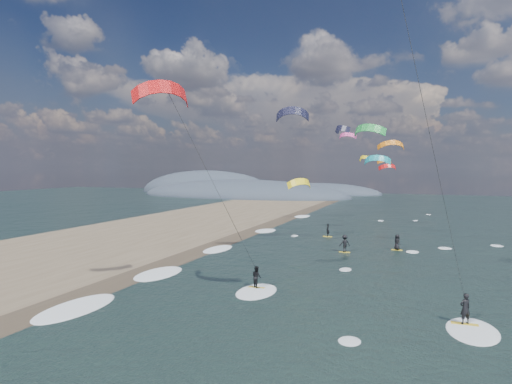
% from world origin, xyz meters
% --- Properties ---
extents(wet_sand_strip, '(3.00, 240.00, 0.00)m').
position_xyz_m(wet_sand_strip, '(-12.00, 10.00, 0.00)').
color(wet_sand_strip, '#382D23').
rests_on(wet_sand_strip, ground).
extents(coastal_hills, '(80.00, 41.00, 15.00)m').
position_xyz_m(coastal_hills, '(-44.84, 107.86, 0.00)').
color(coastal_hills, '#3D4756').
rests_on(coastal_hills, ground).
extents(kitesurfer_near_a, '(7.86, 8.77, 19.68)m').
position_xyz_m(kitesurfer_near_a, '(8.27, 6.64, 15.16)').
color(kitesurfer_near_a, gold).
rests_on(kitesurfer_near_a, ground).
extents(kitesurfer_near_b, '(6.80, 9.09, 14.39)m').
position_xyz_m(kitesurfer_near_b, '(-4.04, 9.84, 9.09)').
color(kitesurfer_near_b, gold).
rests_on(kitesurfer_near_b, ground).
extents(far_kitesurfers, '(9.60, 9.96, 1.79)m').
position_xyz_m(far_kitesurfers, '(2.77, 31.47, 0.87)').
color(far_kitesurfers, gold).
rests_on(far_kitesurfers, ground).
extents(bg_kite_field, '(13.37, 72.42, 9.19)m').
position_xyz_m(bg_kite_field, '(0.40, 56.72, 11.56)').
color(bg_kite_field, yellow).
rests_on(bg_kite_field, ground).
extents(shoreline_surf, '(2.40, 79.40, 0.11)m').
position_xyz_m(shoreline_surf, '(-10.80, 14.75, 0.00)').
color(shoreline_surf, white).
rests_on(shoreline_surf, ground).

